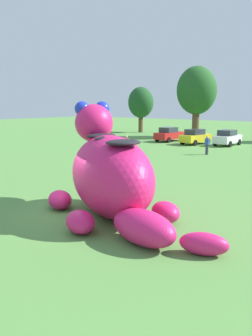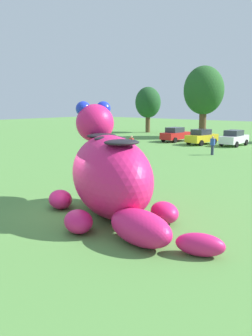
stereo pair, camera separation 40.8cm
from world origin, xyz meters
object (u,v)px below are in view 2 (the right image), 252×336
Objects in this scene: spectator_near_inflatable at (131,145)px; spectator_wandering at (213,146)px; car_red at (175,134)px; car_yellow at (202,137)px; car_white at (234,138)px; giant_inflatable_creature at (111,175)px.

spectator_wandering is at bearing 36.50° from spectator_near_inflatable.
spectator_wandering is at bearing -41.18° from car_red.
car_yellow is at bearing 84.13° from spectator_near_inflatable.
spectator_wandering is at bearing -55.23° from car_yellow.
car_red reaches higher than spectator_wandering.
car_white is (3.33, 1.12, 0.00)m from car_yellow.
car_red is at bearing 168.57° from car_yellow.
giant_inflatable_creature is 27.53m from car_yellow.
car_white is (7.31, 0.32, 0.00)m from car_red.
spectator_wandering is at bearing 104.34° from giant_inflatable_creature.
spectator_wandering is at bearing -79.98° from car_white.
spectator_near_inflatable is at bearing -76.69° from car_red.
car_white is at bearing 2.49° from car_red.
car_white is at bearing 69.98° from spectator_near_inflatable.
car_red and car_white have the same top height.
car_white is 13.08m from spectator_near_inflatable.
car_red is 2.46× the size of spectator_near_inflatable.
spectator_near_inflatable is (-10.73, 14.62, -0.88)m from giant_inflatable_creature.
spectator_near_inflatable is at bearing 126.27° from giant_inflatable_creature.
car_yellow is 2.51× the size of spectator_wandering.
car_white is (-6.25, 26.91, -0.87)m from giant_inflatable_creature.
car_white is at bearing 103.08° from giant_inflatable_creature.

